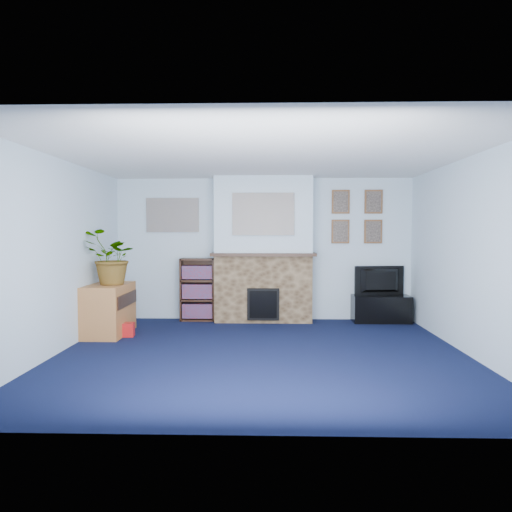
{
  "coord_description": "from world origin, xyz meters",
  "views": [
    {
      "loc": [
        0.08,
        -5.51,
        1.49
      ],
      "look_at": [
        -0.09,
        0.86,
        1.16
      ],
      "focal_mm": 32.0,
      "sensor_mm": 36.0,
      "label": 1
    }
  ],
  "objects_px": {
    "bookshelf": "(198,291)",
    "sideboard": "(109,310)",
    "television": "(381,281)",
    "tv_stand": "(381,309)"
  },
  "relations": [
    {
      "from": "television",
      "to": "sideboard",
      "type": "xyz_separation_m",
      "value": [
        -4.19,
        -1.04,
        -0.33
      ]
    },
    {
      "from": "television",
      "to": "bookshelf",
      "type": "relative_size",
      "value": 0.8
    },
    {
      "from": "bookshelf",
      "to": "television",
      "type": "bearing_deg",
      "value": -1.06
    },
    {
      "from": "television",
      "to": "bookshelf",
      "type": "bearing_deg",
      "value": -8.47
    },
    {
      "from": "sideboard",
      "to": "television",
      "type": "bearing_deg",
      "value": 13.91
    },
    {
      "from": "bookshelf",
      "to": "sideboard",
      "type": "bearing_deg",
      "value": -136.1
    },
    {
      "from": "television",
      "to": "sideboard",
      "type": "height_order",
      "value": "television"
    },
    {
      "from": "tv_stand",
      "to": "bookshelf",
      "type": "xyz_separation_m",
      "value": [
        -3.05,
        0.08,
        0.28
      ]
    },
    {
      "from": "tv_stand",
      "to": "television",
      "type": "distance_m",
      "value": 0.46
    },
    {
      "from": "sideboard",
      "to": "bookshelf",
      "type": "bearing_deg",
      "value": 43.9
    }
  ]
}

